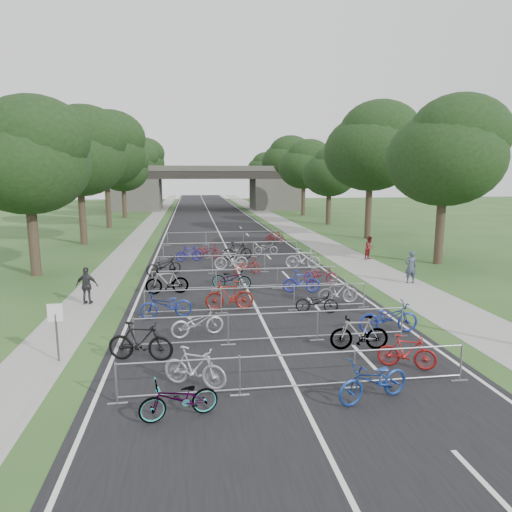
{
  "coord_description": "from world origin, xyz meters",
  "views": [
    {
      "loc": [
        -2.66,
        -10.93,
        5.64
      ],
      "look_at": [
        0.92,
        14.28,
        1.1
      ],
      "focal_mm": 32.0,
      "sensor_mm": 36.0,
      "label": 1
    }
  ],
  "objects_px": {
    "pedestrian_a": "(411,267)",
    "overpass_bridge": "(207,188)",
    "pedestrian_c": "(87,286)",
    "park_sign": "(56,322)",
    "bike_0": "(179,399)",
    "pedestrian_b": "(370,248)",
    "bike_1": "(195,368)",
    "bike_2": "(374,381)"
  },
  "relations": [
    {
      "from": "pedestrian_a",
      "to": "overpass_bridge",
      "type": "bearing_deg",
      "value": -80.5
    },
    {
      "from": "pedestrian_c",
      "to": "overpass_bridge",
      "type": "bearing_deg",
      "value": -88.56
    },
    {
      "from": "park_sign",
      "to": "bike_0",
      "type": "bearing_deg",
      "value": -46.19
    },
    {
      "from": "pedestrian_a",
      "to": "pedestrian_c",
      "type": "xyz_separation_m",
      "value": [
        -15.98,
        -1.74,
        -0.04
      ]
    },
    {
      "from": "pedestrian_a",
      "to": "bike_0",
      "type": "bearing_deg",
      "value": 46.12
    },
    {
      "from": "pedestrian_b",
      "to": "pedestrian_c",
      "type": "height_order",
      "value": "pedestrian_c"
    },
    {
      "from": "bike_1",
      "to": "pedestrian_b",
      "type": "bearing_deg",
      "value": -6.31
    },
    {
      "from": "park_sign",
      "to": "bike_1",
      "type": "height_order",
      "value": "park_sign"
    },
    {
      "from": "bike_2",
      "to": "park_sign",
      "type": "bearing_deg",
      "value": -131.19
    },
    {
      "from": "bike_1",
      "to": "pedestrian_a",
      "type": "relative_size",
      "value": 1.07
    },
    {
      "from": "overpass_bridge",
      "to": "pedestrian_a",
      "type": "bearing_deg",
      "value": -80.83
    },
    {
      "from": "bike_0",
      "to": "park_sign",
      "type": "bearing_deg",
      "value": -149.3
    },
    {
      "from": "pedestrian_a",
      "to": "pedestrian_b",
      "type": "relative_size",
      "value": 1.11
    },
    {
      "from": "bike_1",
      "to": "pedestrian_c",
      "type": "xyz_separation_m",
      "value": [
        -4.62,
        8.76,
        0.27
      ]
    },
    {
      "from": "bike_0",
      "to": "bike_1",
      "type": "distance_m",
      "value": 1.61
    },
    {
      "from": "bike_0",
      "to": "pedestrian_c",
      "type": "distance_m",
      "value": 11.17
    },
    {
      "from": "bike_0",
      "to": "pedestrian_b",
      "type": "relative_size",
      "value": 1.2
    },
    {
      "from": "bike_0",
      "to": "pedestrian_a",
      "type": "xyz_separation_m",
      "value": [
        11.74,
        12.07,
        0.38
      ]
    },
    {
      "from": "bike_1",
      "to": "bike_2",
      "type": "xyz_separation_m",
      "value": [
        4.45,
        -1.4,
        -0.01
      ]
    },
    {
      "from": "park_sign",
      "to": "pedestrian_b",
      "type": "bearing_deg",
      "value": 43.25
    },
    {
      "from": "bike_1",
      "to": "bike_0",
      "type": "bearing_deg",
      "value": -165.59
    },
    {
      "from": "pedestrian_b",
      "to": "overpass_bridge",
      "type": "bearing_deg",
      "value": 68.06
    },
    {
      "from": "bike_0",
      "to": "pedestrian_b",
      "type": "distance_m",
      "value": 22.58
    },
    {
      "from": "overpass_bridge",
      "to": "park_sign",
      "type": "distance_m",
      "value": 62.41
    },
    {
      "from": "overpass_bridge",
      "to": "bike_0",
      "type": "relative_size",
      "value": 16.61
    },
    {
      "from": "overpass_bridge",
      "to": "pedestrian_a",
      "type": "xyz_separation_m",
      "value": [
        8.69,
        -53.84,
        -2.67
      ]
    },
    {
      "from": "overpass_bridge",
      "to": "pedestrian_c",
      "type": "distance_m",
      "value": 56.12
    },
    {
      "from": "bike_2",
      "to": "pedestrian_a",
      "type": "bearing_deg",
      "value": 132.28
    },
    {
      "from": "park_sign",
      "to": "bike_0",
      "type": "distance_m",
      "value": 5.47
    },
    {
      "from": "overpass_bridge",
      "to": "pedestrian_a",
      "type": "height_order",
      "value": "overpass_bridge"
    },
    {
      "from": "overpass_bridge",
      "to": "bike_2",
      "type": "height_order",
      "value": "overpass_bridge"
    },
    {
      "from": "bike_1",
      "to": "park_sign",
      "type": "bearing_deg",
      "value": 88.4
    },
    {
      "from": "pedestrian_a",
      "to": "bike_1",
      "type": "bearing_deg",
      "value": 43.09
    },
    {
      "from": "bike_0",
      "to": "overpass_bridge",
      "type": "bearing_deg",
      "value": 164.24
    },
    {
      "from": "overpass_bridge",
      "to": "bike_0",
      "type": "height_order",
      "value": "overpass_bridge"
    },
    {
      "from": "bike_1",
      "to": "bike_2",
      "type": "bearing_deg",
      "value": -79.48
    },
    {
      "from": "bike_1",
      "to": "pedestrian_b",
      "type": "xyz_separation_m",
      "value": [
        11.87,
        17.4,
        0.22
      ]
    },
    {
      "from": "overpass_bridge",
      "to": "bike_0",
      "type": "xyz_separation_m",
      "value": [
        -3.05,
        -65.91,
        -3.04
      ]
    },
    {
      "from": "pedestrian_a",
      "to": "pedestrian_c",
      "type": "bearing_deg",
      "value": 6.55
    },
    {
      "from": "pedestrian_c",
      "to": "park_sign",
      "type": "bearing_deg",
      "value": 103.28
    },
    {
      "from": "overpass_bridge",
      "to": "bike_1",
      "type": "relative_size",
      "value": 16.73
    },
    {
      "from": "bike_0",
      "to": "bike_1",
      "type": "xyz_separation_m",
      "value": [
        0.38,
        1.56,
        0.07
      ]
    }
  ]
}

